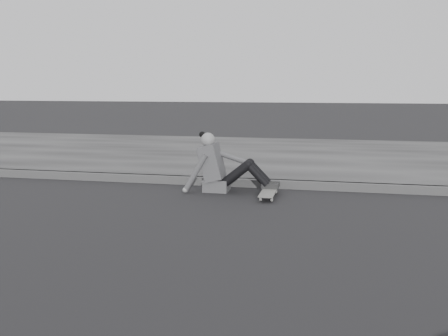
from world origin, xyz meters
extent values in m
plane|color=black|center=(0.00, 0.00, 0.00)|extent=(80.00, 80.00, 0.00)
cube|color=#444444|center=(0.00, 2.58, 0.06)|extent=(24.00, 0.16, 0.12)
cube|color=#383838|center=(0.00, 5.60, 0.06)|extent=(24.00, 6.00, 0.12)
cylinder|color=gray|center=(0.33, 1.66, 0.03)|extent=(0.03, 0.05, 0.05)
cylinder|color=gray|center=(0.48, 1.66, 0.03)|extent=(0.03, 0.05, 0.05)
cylinder|color=gray|center=(0.33, 2.18, 0.03)|extent=(0.03, 0.05, 0.05)
cylinder|color=gray|center=(0.48, 2.18, 0.03)|extent=(0.03, 0.05, 0.05)
cube|color=#2D2D2F|center=(0.40, 1.66, 0.06)|extent=(0.16, 0.04, 0.03)
cube|color=#2D2D2F|center=(0.40, 2.18, 0.06)|extent=(0.16, 0.04, 0.03)
cube|color=slate|center=(0.40, 1.92, 0.08)|extent=(0.20, 0.78, 0.02)
cube|color=#4A4B4D|center=(-0.40, 2.17, 0.09)|extent=(0.36, 0.34, 0.18)
cube|color=#4A4B4D|center=(-0.47, 2.17, 0.43)|extent=(0.37, 0.40, 0.57)
cube|color=#4A4B4D|center=(-0.60, 2.17, 0.55)|extent=(0.14, 0.30, 0.20)
cylinder|color=gray|center=(-0.52, 2.17, 0.67)|extent=(0.09, 0.09, 0.08)
sphere|color=gray|center=(-0.53, 2.17, 0.76)|extent=(0.20, 0.20, 0.20)
sphere|color=black|center=(-0.62, 2.19, 0.83)|extent=(0.09, 0.09, 0.09)
cylinder|color=black|center=(-0.08, 2.08, 0.28)|extent=(0.43, 0.13, 0.39)
cylinder|color=black|center=(-0.08, 2.26, 0.28)|extent=(0.43, 0.13, 0.39)
cylinder|color=black|center=(0.22, 2.08, 0.28)|extent=(0.35, 0.11, 0.36)
cylinder|color=black|center=(0.22, 2.26, 0.28)|extent=(0.35, 0.11, 0.36)
sphere|color=black|center=(0.08, 2.08, 0.42)|extent=(0.13, 0.13, 0.13)
sphere|color=black|center=(0.08, 2.26, 0.42)|extent=(0.13, 0.13, 0.13)
cube|color=#292929|center=(0.40, 2.08, 0.12)|extent=(0.24, 0.08, 0.07)
cube|color=#292929|center=(0.40, 2.26, 0.12)|extent=(0.24, 0.08, 0.07)
cylinder|color=#4A4B4D|center=(-0.67, 1.96, 0.29)|extent=(0.38, 0.08, 0.58)
sphere|color=gray|center=(-0.82, 1.95, 0.04)|extent=(0.08, 0.08, 0.08)
cylinder|color=#4A4B4D|center=(-0.23, 2.33, 0.49)|extent=(0.48, 0.08, 0.21)
camera|label=1|loc=(1.19, -4.86, 1.55)|focal=40.00mm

